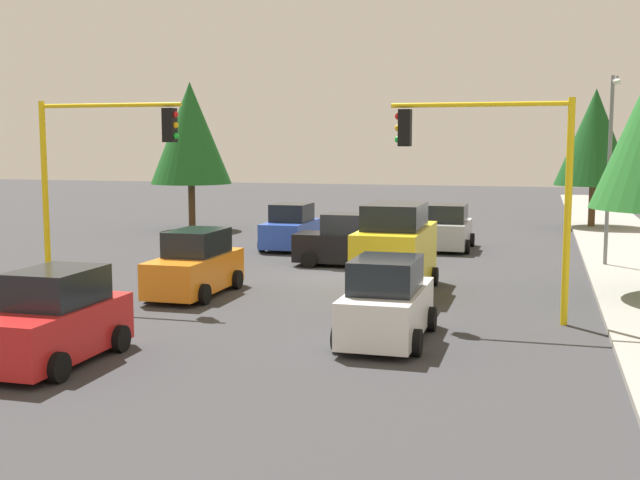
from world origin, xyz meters
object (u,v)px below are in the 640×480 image
(tree_roadside_far, at_px, (595,137))
(tree_opposite_side, at_px, (190,133))
(car_red, at_px, (54,321))
(traffic_signal_near_right, at_px, (97,160))
(car_black, at_px, (346,242))
(traffic_signal_near_left, at_px, (496,165))
(car_blue, at_px, (291,229))
(street_lamp_curbside, at_px, (611,150))
(car_silver, at_px, (448,229))
(delivery_van_yellow, at_px, (396,251))
(car_white, at_px, (387,303))
(car_orange, at_px, (195,266))

(tree_roadside_far, bearing_deg, tree_opposite_side, -73.69)
(tree_roadside_far, bearing_deg, car_red, -22.12)
(traffic_signal_near_right, distance_m, car_black, 10.27)
(traffic_signal_near_left, distance_m, car_blue, 15.50)
(street_lamp_curbside, bearing_deg, traffic_signal_near_left, -19.99)
(car_silver, bearing_deg, street_lamp_curbside, 56.57)
(street_lamp_curbside, bearing_deg, tree_roadside_far, 178.81)
(tree_roadside_far, distance_m, delivery_van_yellow, 22.23)
(car_silver, bearing_deg, tree_opposite_side, -107.10)
(car_silver, bearing_deg, car_white, 1.50)
(street_lamp_curbside, relative_size, tree_opposite_side, 0.90)
(car_silver, bearing_deg, delivery_van_yellow, -2.37)
(traffic_signal_near_right, bearing_deg, car_silver, 147.41)
(tree_roadside_far, relative_size, car_black, 2.00)
(traffic_signal_near_right, xyz_separation_m, car_red, (6.53, 2.81, -3.22))
(car_blue, bearing_deg, traffic_signal_near_left, 37.74)
(traffic_signal_near_left, relative_size, car_white, 1.46)
(car_red, relative_size, car_white, 0.97)
(traffic_signal_near_right, height_order, street_lamp_curbside, street_lamp_curbside)
(street_lamp_curbside, height_order, car_red, street_lamp_curbside)
(car_silver, distance_m, car_blue, 6.83)
(tree_opposite_side, distance_m, car_white, 25.71)
(street_lamp_curbside, distance_m, car_blue, 13.46)
(traffic_signal_near_left, distance_m, car_black, 10.39)
(car_black, bearing_deg, delivery_van_yellow, 29.59)
(tree_opposite_side, xyz_separation_m, delivery_van_yellow, (14.82, 13.60, -3.82))
(street_lamp_curbside, xyz_separation_m, car_black, (1.61, -9.34, -3.45))
(tree_opposite_side, relative_size, car_red, 2.05)
(tree_opposite_side, height_order, car_orange, tree_opposite_side)
(traffic_signal_near_left, bearing_deg, tree_roadside_far, 171.01)
(tree_opposite_side, distance_m, car_red, 26.17)
(delivery_van_yellow, relative_size, car_red, 1.26)
(tree_opposite_side, bearing_deg, tree_roadside_far, 106.31)
(car_white, relative_size, car_blue, 1.08)
(traffic_signal_near_left, distance_m, tree_roadside_far, 24.31)
(delivery_van_yellow, bearing_deg, car_black, -150.41)
(delivery_van_yellow, xyz_separation_m, car_silver, (-10.50, 0.43, -0.39))
(car_red, bearing_deg, car_blue, -177.91)
(tree_opposite_side, xyz_separation_m, car_silver, (4.32, 14.03, -4.20))
(traffic_signal_near_right, height_order, tree_roadside_far, tree_roadside_far)
(car_blue, bearing_deg, delivery_van_yellow, 35.03)
(car_black, relative_size, car_white, 0.95)
(car_black, bearing_deg, car_orange, -24.33)
(delivery_van_yellow, relative_size, car_orange, 1.16)
(traffic_signal_near_left, height_order, delivery_van_yellow, traffic_signal_near_left)
(traffic_signal_near_right, relative_size, tree_roadside_far, 0.78)
(traffic_signal_near_right, xyz_separation_m, tree_opposite_side, (-18.00, -5.28, 0.98))
(tree_opposite_side, bearing_deg, car_black, 47.36)
(street_lamp_curbside, xyz_separation_m, car_blue, (-2.39, -12.78, -3.45))
(delivery_van_yellow, bearing_deg, tree_roadside_far, 161.65)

